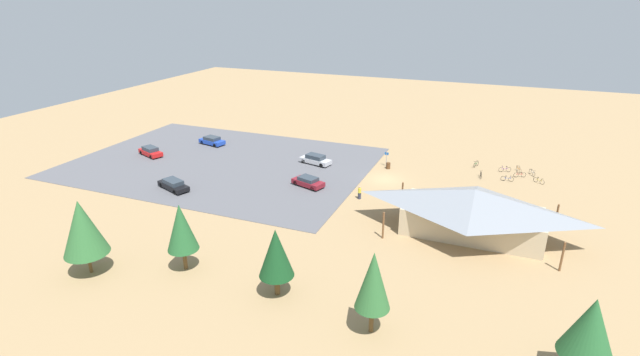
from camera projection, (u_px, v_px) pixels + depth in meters
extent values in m
plane|color=#9E7F56|center=(385.00, 180.00, 63.30)|extent=(160.00, 160.00, 0.00)
cube|color=#56565B|center=(222.00, 162.00, 69.73)|extent=(42.63, 30.96, 0.05)
cube|color=#C6B28E|center=(471.00, 221.00, 48.49)|extent=(13.77, 6.00, 2.92)
pyramid|color=gray|center=(474.00, 199.00, 47.58)|extent=(16.81, 9.05, 2.08)
cylinder|color=brown|center=(556.00, 217.00, 49.36)|extent=(0.20, 0.20, 2.92)
cylinder|color=brown|center=(402.00, 194.00, 55.04)|extent=(0.20, 0.20, 2.92)
cylinder|color=brown|center=(562.00, 257.00, 41.94)|extent=(0.20, 0.20, 2.92)
cylinder|color=brown|center=(383.00, 225.00, 47.62)|extent=(0.20, 0.20, 2.92)
cylinder|color=brown|center=(388.00, 166.00, 67.11)|extent=(0.60, 0.60, 0.90)
cylinder|color=#99999E|center=(386.00, 159.00, 67.84)|extent=(0.08, 0.08, 2.20)
cube|color=#1959B2|center=(387.00, 154.00, 67.55)|extent=(0.56, 0.04, 0.40)
cylinder|color=brown|center=(277.00, 284.00, 38.89)|extent=(0.46, 0.46, 1.83)
cone|color=#14421E|center=(276.00, 253.00, 37.80)|extent=(2.90, 2.90, 4.18)
cylinder|color=brown|center=(185.00, 259.00, 42.47)|extent=(0.37, 0.37, 2.03)
cone|color=#235B2D|center=(181.00, 227.00, 41.30)|extent=(2.78, 2.78, 4.35)
cone|color=#235B2D|center=(591.00, 327.00, 28.90)|extent=(3.32, 3.32, 4.13)
cylinder|color=brown|center=(371.00, 319.00, 34.50)|extent=(0.35, 0.35, 2.15)
cone|color=#2D6633|center=(373.00, 280.00, 33.28)|extent=(2.60, 2.60, 4.53)
cylinder|color=brown|center=(90.00, 263.00, 41.91)|extent=(0.29, 0.29, 1.98)
cone|color=#2D6633|center=(82.00, 227.00, 40.63)|extent=(3.84, 3.84, 5.03)
torus|color=black|center=(478.00, 163.00, 68.25)|extent=(0.27, 0.71, 0.74)
torus|color=black|center=(475.00, 165.00, 67.52)|extent=(0.27, 0.71, 0.74)
cylinder|color=#1E7F38|center=(476.00, 163.00, 67.84)|extent=(0.33, 0.91, 0.04)
cylinder|color=#1E7F38|center=(477.00, 162.00, 67.94)|extent=(0.04, 0.04, 0.45)
cube|color=black|center=(477.00, 161.00, 67.85)|extent=(0.14, 0.22, 0.05)
cylinder|color=#1E7F38|center=(475.00, 163.00, 67.50)|extent=(0.04, 0.04, 0.51)
cylinder|color=black|center=(475.00, 162.00, 67.41)|extent=(0.47, 0.18, 0.03)
torus|color=black|center=(481.00, 176.00, 63.46)|extent=(0.14, 0.75, 0.75)
torus|color=black|center=(481.00, 174.00, 64.32)|extent=(0.14, 0.75, 0.75)
cylinder|color=black|center=(481.00, 174.00, 63.84)|extent=(0.16, 0.87, 0.04)
cylinder|color=black|center=(481.00, 174.00, 63.66)|extent=(0.04, 0.04, 0.41)
cube|color=black|center=(481.00, 173.00, 63.58)|extent=(0.11, 0.21, 0.05)
cylinder|color=black|center=(481.00, 172.00, 64.15)|extent=(0.04, 0.04, 0.46)
cylinder|color=black|center=(481.00, 171.00, 64.07)|extent=(0.48, 0.10, 0.03)
torus|color=black|center=(503.00, 178.00, 62.82)|extent=(0.65, 0.10, 0.65)
torus|color=black|center=(511.00, 179.00, 62.55)|extent=(0.65, 0.10, 0.65)
cylinder|color=#2347B7|center=(507.00, 178.00, 62.65)|extent=(0.92, 0.12, 0.04)
cylinder|color=#2347B7|center=(506.00, 177.00, 62.66)|extent=(0.04, 0.04, 0.38)
cube|color=black|center=(506.00, 176.00, 62.59)|extent=(0.21, 0.10, 0.05)
cylinder|color=#2347B7|center=(511.00, 177.00, 62.49)|extent=(0.04, 0.04, 0.47)
cylinder|color=black|center=(511.00, 176.00, 62.41)|extent=(0.08, 0.48, 0.03)
torus|color=black|center=(536.00, 180.00, 62.37)|extent=(0.55, 0.43, 0.66)
torus|color=black|center=(542.00, 182.00, 61.61)|extent=(0.55, 0.43, 0.66)
cylinder|color=yellow|center=(539.00, 180.00, 61.95)|extent=(0.73, 0.56, 0.04)
cylinder|color=yellow|center=(538.00, 179.00, 62.05)|extent=(0.04, 0.04, 0.42)
cube|color=black|center=(538.00, 177.00, 61.97)|extent=(0.21, 0.18, 0.05)
cylinder|color=yellow|center=(542.00, 180.00, 61.61)|extent=(0.04, 0.04, 0.42)
cylinder|color=black|center=(542.00, 179.00, 61.53)|extent=(0.31, 0.40, 0.03)
torus|color=black|center=(524.00, 175.00, 63.99)|extent=(0.65, 0.29, 0.68)
torus|color=black|center=(516.00, 175.00, 63.99)|extent=(0.65, 0.29, 0.68)
cylinder|color=red|center=(520.00, 174.00, 63.95)|extent=(0.89, 0.38, 0.04)
cylinder|color=red|center=(521.00, 174.00, 63.92)|extent=(0.04, 0.04, 0.37)
cube|color=black|center=(522.00, 172.00, 63.85)|extent=(0.22, 0.15, 0.05)
cylinder|color=red|center=(517.00, 173.00, 63.91)|extent=(0.04, 0.04, 0.45)
cylinder|color=black|center=(517.00, 172.00, 63.83)|extent=(0.21, 0.46, 0.03)
torus|color=black|center=(520.00, 171.00, 65.46)|extent=(0.29, 0.65, 0.69)
torus|color=black|center=(517.00, 168.00, 66.42)|extent=(0.29, 0.65, 0.69)
cylinder|color=orange|center=(519.00, 169.00, 65.89)|extent=(0.38, 0.89, 0.04)
cylinder|color=orange|center=(519.00, 168.00, 65.68)|extent=(0.04, 0.04, 0.45)
cube|color=black|center=(520.00, 167.00, 65.60)|extent=(0.15, 0.22, 0.05)
cylinder|color=orange|center=(518.00, 167.00, 66.24)|extent=(0.04, 0.04, 0.41)
cylinder|color=black|center=(518.00, 166.00, 66.17)|extent=(0.46, 0.21, 0.03)
torus|color=black|center=(509.00, 170.00, 65.90)|extent=(0.67, 0.27, 0.70)
torus|color=black|center=(501.00, 169.00, 65.94)|extent=(0.67, 0.27, 0.70)
cylinder|color=#722D9E|center=(505.00, 169.00, 65.88)|extent=(0.91, 0.36, 0.04)
cylinder|color=#722D9E|center=(506.00, 168.00, 65.83)|extent=(0.04, 0.04, 0.46)
cube|color=black|center=(507.00, 166.00, 65.75)|extent=(0.22, 0.14, 0.05)
cylinder|color=#722D9E|center=(502.00, 168.00, 65.84)|extent=(0.04, 0.04, 0.51)
cylinder|color=black|center=(502.00, 166.00, 65.75)|extent=(0.19, 0.46, 0.03)
torus|color=black|center=(530.00, 171.00, 65.23)|extent=(0.32, 0.65, 0.69)
torus|color=black|center=(534.00, 174.00, 64.24)|extent=(0.32, 0.65, 0.69)
cylinder|color=silver|center=(532.00, 172.00, 64.69)|extent=(0.43, 0.92, 0.04)
cylinder|color=silver|center=(532.00, 171.00, 64.84)|extent=(0.04, 0.04, 0.43)
cube|color=black|center=(532.00, 169.00, 64.76)|extent=(0.15, 0.22, 0.05)
cylinder|color=silver|center=(534.00, 172.00, 64.25)|extent=(0.04, 0.04, 0.46)
cylinder|color=black|center=(534.00, 171.00, 64.17)|extent=(0.45, 0.22, 0.03)
cube|color=#BCBCC1|center=(315.00, 161.00, 68.80)|extent=(4.98, 2.78, 0.60)
cube|color=#2D3842|center=(315.00, 157.00, 68.58)|extent=(2.92, 2.10, 0.60)
cylinder|color=black|center=(304.00, 161.00, 69.15)|extent=(0.67, 0.36, 0.64)
cylinder|color=black|center=(310.00, 158.00, 70.32)|extent=(0.67, 0.36, 0.64)
cylinder|color=black|center=(321.00, 165.00, 67.44)|extent=(0.67, 0.36, 0.64)
cylinder|color=black|center=(327.00, 162.00, 68.60)|extent=(0.67, 0.36, 0.64)
cube|color=black|center=(174.00, 186.00, 59.85)|extent=(5.12, 3.40, 0.55)
cube|color=#2D3842|center=(173.00, 182.00, 59.65)|extent=(3.07, 2.43, 0.54)
cylinder|color=black|center=(161.00, 185.00, 60.42)|extent=(0.68, 0.44, 0.64)
cylinder|color=black|center=(172.00, 182.00, 61.49)|extent=(0.68, 0.44, 0.64)
cylinder|color=black|center=(175.00, 192.00, 58.35)|extent=(0.68, 0.44, 0.64)
cylinder|color=black|center=(186.00, 189.00, 59.41)|extent=(0.68, 0.44, 0.64)
cube|color=red|center=(151.00, 152.00, 72.30)|extent=(4.78, 3.24, 0.61)
cube|color=#2D3842|center=(150.00, 149.00, 72.08)|extent=(2.88, 2.33, 0.58)
cylinder|color=black|center=(141.00, 153.00, 72.83)|extent=(0.68, 0.44, 0.64)
cylinder|color=black|center=(151.00, 150.00, 73.86)|extent=(0.68, 0.44, 0.64)
cylinder|color=black|center=(151.00, 157.00, 70.90)|extent=(0.68, 0.44, 0.64)
cylinder|color=black|center=(160.00, 155.00, 71.93)|extent=(0.68, 0.44, 0.64)
cube|color=#1E42B2|center=(212.00, 141.00, 77.65)|extent=(4.67, 2.78, 0.61)
cube|color=#2D3842|center=(212.00, 138.00, 77.44)|extent=(2.75, 2.15, 0.52)
cylinder|color=black|center=(202.00, 142.00, 77.86)|extent=(0.67, 0.35, 0.64)
cylinder|color=black|center=(210.00, 140.00, 79.14)|extent=(0.67, 0.35, 0.64)
cylinder|color=black|center=(215.00, 145.00, 76.30)|extent=(0.67, 0.35, 0.64)
cylinder|color=black|center=(222.00, 143.00, 77.58)|extent=(0.67, 0.35, 0.64)
cube|color=maroon|center=(308.00, 183.00, 60.80)|extent=(4.63, 3.07, 0.59)
cube|color=#2D3842|center=(308.00, 179.00, 60.61)|extent=(2.78, 2.28, 0.47)
cylinder|color=black|center=(296.00, 183.00, 61.16)|extent=(0.68, 0.41, 0.64)
cylinder|color=black|center=(304.00, 180.00, 62.32)|extent=(0.68, 0.41, 0.64)
cylinder|color=black|center=(313.00, 189.00, 59.42)|extent=(0.68, 0.41, 0.64)
cylinder|color=black|center=(321.00, 185.00, 60.58)|extent=(0.68, 0.41, 0.64)
cube|color=#2D3347|center=(359.00, 196.00, 57.21)|extent=(0.36, 0.39, 0.81)
cylinder|color=yellow|center=(360.00, 190.00, 56.95)|extent=(0.36, 0.36, 0.61)
sphere|color=tan|center=(360.00, 187.00, 56.80)|extent=(0.24, 0.24, 0.24)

